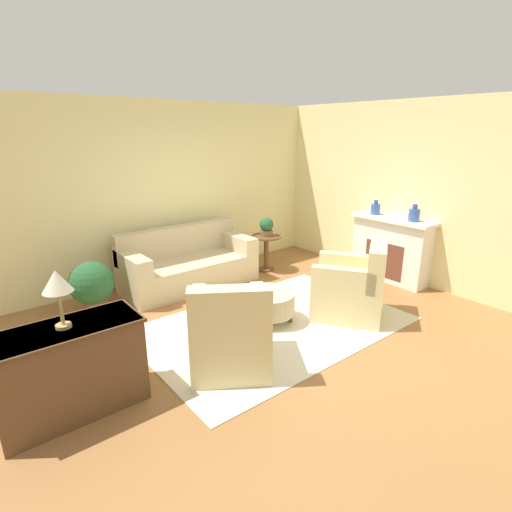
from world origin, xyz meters
The scene contains 16 objects.
ground_plane centered at (0.00, 0.00, 0.00)m, with size 16.00×16.00×0.00m, color #996638.
wall_back centered at (0.00, 2.53, 1.40)m, with size 8.94×0.12×2.80m.
wall_right centered at (2.79, 0.00, 1.40)m, with size 0.12×9.46×2.80m.
rug centered at (0.00, 0.00, 0.01)m, with size 3.24×2.13×0.01m.
couch centered at (-0.14, 1.91, 0.33)m, with size 2.05×0.90×0.90m.
armchair_left centered at (-0.97, -0.43, 0.38)m, with size 1.11×1.14×0.98m.
armchair_right centered at (0.97, -0.43, 0.38)m, with size 1.11×1.14×0.98m.
ottoman_table centered at (0.01, 0.13, 0.26)m, with size 0.67×0.67×0.39m.
side_table centered at (1.28, 1.67, 0.42)m, with size 0.52×0.52×0.62m.
fireplace centered at (2.55, 0.06, 0.54)m, with size 0.44×1.34×1.04m.
dresser centered at (-2.40, -0.12, 0.42)m, with size 1.20×0.54×0.80m.
vase_mantel_near centered at (2.53, 0.40, 1.13)m, with size 0.15×0.15×0.23m.
vase_mantel_far centered at (2.53, -0.28, 1.14)m, with size 0.17×0.17×0.26m.
potted_plant_on_side_table centered at (1.28, 1.67, 0.78)m, with size 0.24×0.24×0.32m.
potted_plant_floor centered at (-1.64, 1.76, 0.42)m, with size 0.57×0.57×0.72m.
table_lamp centered at (-2.40, -0.12, 1.18)m, with size 0.23×0.23×0.49m.
Camera 1 is at (-3.01, -3.39, 2.33)m, focal length 28.00 mm.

